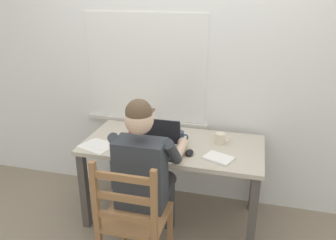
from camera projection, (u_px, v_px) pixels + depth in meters
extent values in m
plane|color=gray|center=(172.00, 216.00, 3.03)|extent=(8.00, 8.00, 0.00)
cube|color=silver|center=(185.00, 63.00, 2.94)|extent=(6.00, 0.04, 2.60)
cube|color=silver|center=(145.00, 68.00, 3.03)|extent=(1.11, 0.01, 0.96)
cube|color=beige|center=(146.00, 121.00, 3.21)|extent=(1.17, 0.06, 0.04)
cube|color=#BCB29E|center=(173.00, 145.00, 2.77)|extent=(1.45, 0.70, 0.03)
cube|color=#4C4742|center=(84.00, 191.00, 2.79)|extent=(0.06, 0.06, 0.69)
cube|color=#4C4742|center=(252.00, 217.00, 2.47)|extent=(0.06, 0.06, 0.69)
cube|color=#4C4742|center=(114.00, 158.00, 3.34)|extent=(0.06, 0.06, 0.69)
cube|color=#4C4742|center=(254.00, 176.00, 3.02)|extent=(0.06, 0.06, 0.69)
cube|color=#33383D|center=(141.00, 174.00, 2.31)|extent=(0.34, 0.20, 0.50)
sphere|color=#DBB293|center=(139.00, 120.00, 2.17)|extent=(0.19, 0.19, 0.19)
sphere|color=brown|center=(139.00, 112.00, 2.15)|extent=(0.17, 0.17, 0.17)
cube|color=brown|center=(143.00, 111.00, 2.23)|extent=(0.13, 0.10, 0.01)
cylinder|color=#38383D|center=(139.00, 188.00, 2.60)|extent=(0.13, 0.40, 0.13)
cylinder|color=#38383D|center=(162.00, 191.00, 2.56)|extent=(0.13, 0.40, 0.13)
cylinder|color=#38383D|center=(148.00, 199.00, 2.87)|extent=(0.10, 0.10, 0.47)
cylinder|color=#38383D|center=(168.00, 202.00, 2.83)|extent=(0.10, 0.10, 0.47)
cylinder|color=#33383D|center=(117.00, 145.00, 2.38)|extent=(0.10, 0.24, 0.25)
cylinder|color=#DBB293|center=(130.00, 145.00, 2.63)|extent=(0.07, 0.28, 0.07)
sphere|color=#DBB293|center=(137.00, 137.00, 2.75)|extent=(0.08, 0.08, 0.08)
cylinder|color=#33383D|center=(172.00, 152.00, 2.29)|extent=(0.10, 0.24, 0.25)
cylinder|color=#DBB293|center=(180.00, 150.00, 2.53)|extent=(0.07, 0.28, 0.07)
sphere|color=#DBB293|center=(183.00, 143.00, 2.66)|extent=(0.08, 0.08, 0.08)
cube|color=olive|center=(136.00, 216.00, 2.30)|extent=(0.42, 0.42, 0.02)
cube|color=olive|center=(170.00, 231.00, 2.51)|extent=(0.04, 0.04, 0.45)
cube|color=olive|center=(122.00, 223.00, 2.60)|extent=(0.04, 0.04, 0.45)
cube|color=olive|center=(154.00, 206.00, 1.99)|extent=(0.04, 0.04, 0.48)
cube|color=olive|center=(95.00, 196.00, 2.08)|extent=(0.04, 0.04, 0.48)
cube|color=olive|center=(125.00, 217.00, 2.08)|extent=(0.36, 0.02, 0.04)
cube|color=olive|center=(124.00, 198.00, 2.03)|extent=(0.36, 0.02, 0.04)
cube|color=olive|center=(123.00, 178.00, 1.98)|extent=(0.36, 0.02, 0.04)
cube|color=#232328|center=(155.00, 152.00, 2.60)|extent=(0.33, 0.23, 0.02)
cube|color=#38383D|center=(155.00, 151.00, 2.60)|extent=(0.29, 0.17, 0.00)
cube|color=#232328|center=(160.00, 131.00, 2.69)|extent=(0.33, 0.06, 0.22)
cube|color=silver|center=(160.00, 131.00, 2.69)|extent=(0.29, 0.04, 0.19)
ellipsoid|color=black|center=(189.00, 153.00, 2.57)|extent=(0.06, 0.10, 0.03)
cylinder|color=beige|center=(220.00, 138.00, 2.75)|extent=(0.08, 0.08, 0.09)
torus|color=beige|center=(227.00, 139.00, 2.73)|extent=(0.05, 0.01, 0.05)
cylinder|color=#2D384C|center=(179.00, 137.00, 2.77)|extent=(0.08, 0.08, 0.09)
torus|color=#2D384C|center=(185.00, 137.00, 2.76)|extent=(0.05, 0.01, 0.05)
cube|color=gray|center=(140.00, 133.00, 2.93)|extent=(0.19, 0.15, 0.02)
cube|color=#BC332D|center=(140.00, 130.00, 2.93)|extent=(0.15, 0.14, 0.03)
cube|color=gold|center=(140.00, 128.00, 2.90)|extent=(0.19, 0.11, 0.02)
cube|color=white|center=(96.00, 146.00, 2.70)|extent=(0.30, 0.25, 0.01)
cube|color=white|center=(218.00, 158.00, 2.51)|extent=(0.24, 0.21, 0.02)
cube|color=white|center=(99.00, 145.00, 2.74)|extent=(0.25, 0.22, 0.01)
cube|color=#7A4293|center=(172.00, 136.00, 2.91)|extent=(0.15, 0.12, 0.00)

